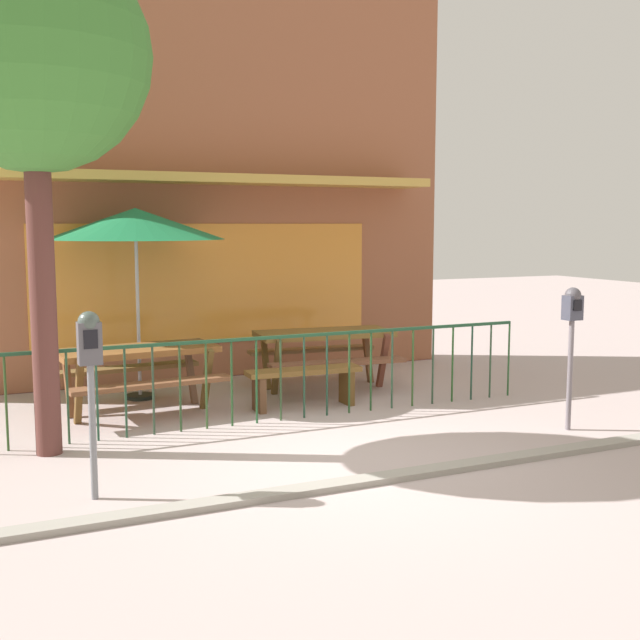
{
  "coord_description": "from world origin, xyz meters",
  "views": [
    {
      "loc": [
        -3.19,
        -6.4,
        2.2
      ],
      "look_at": [
        0.67,
        2.05,
        1.06
      ],
      "focal_mm": 44.26,
      "sensor_mm": 36.0,
      "label": 1
    }
  ],
  "objects": [
    {
      "name": "ground",
      "position": [
        0.0,
        0.0,
        0.0
      ],
      "size": [
        40.0,
        40.0,
        0.0
      ],
      "primitive_type": "plane",
      "color": "#B3A19F"
    },
    {
      "name": "pub_storefront",
      "position": [
        0.0,
        4.63,
        2.83
      ],
      "size": [
        7.49,
        1.28,
        5.7
      ],
      "color": "brown",
      "rests_on": "ground"
    },
    {
      "name": "patio_fence_front",
      "position": [
        -0.0,
        1.65,
        0.66
      ],
      "size": [
        6.31,
        0.04,
        0.97
      ],
      "color": "#1C452A",
      "rests_on": "ground"
    },
    {
      "name": "picnic_table_left",
      "position": [
        -1.38,
        2.67,
        0.61
      ],
      "size": [
        1.9,
        1.5,
        0.79
      ],
      "color": "brown",
      "rests_on": "ground"
    },
    {
      "name": "picnic_table_right",
      "position": [
        1.18,
        3.05,
        0.61
      ],
      "size": [
        1.93,
        1.54,
        0.79
      ],
      "color": "brown",
      "rests_on": "ground"
    },
    {
      "name": "patio_umbrella",
      "position": [
        -1.2,
        3.45,
        2.19
      ],
      "size": [
        2.19,
        2.19,
        2.39
      ],
      "color": "black",
      "rests_on": "ground"
    },
    {
      "name": "patio_bench",
      "position": [
        0.48,
        2.12,
        0.35
      ],
      "size": [
        1.41,
        0.39,
        0.48
      ],
      "color": "brown",
      "rests_on": "ground"
    },
    {
      "name": "parking_meter_near",
      "position": [
        -2.3,
        -0.09,
        1.17
      ],
      "size": [
        0.18,
        0.17,
        1.52
      ],
      "color": "slate",
      "rests_on": "ground"
    },
    {
      "name": "parking_meter_far",
      "position": [
        2.66,
        -0.01,
        1.19
      ],
      "size": [
        0.18,
        0.17,
        1.53
      ],
      "color": "slate",
      "rests_on": "ground"
    },
    {
      "name": "street_tree",
      "position": [
        -2.5,
        1.38,
        3.69
      ],
      "size": [
        2.15,
        2.15,
        4.8
      ],
      "color": "brown",
      "rests_on": "ground"
    },
    {
      "name": "curb_edge",
      "position": [
        0.0,
        -0.67,
        0.0
      ],
      "size": [
        10.48,
        0.2,
        0.11
      ],
      "primitive_type": "cube",
      "color": "gray",
      "rests_on": "ground"
    }
  ]
}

